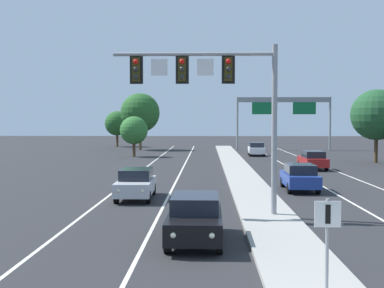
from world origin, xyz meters
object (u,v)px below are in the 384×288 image
at_px(car_receding_blue, 300,177).
at_px(tree_far_left_a, 140,113).
at_px(overhead_signal_mast, 217,89).
at_px(tree_far_left_b, 117,123).
at_px(median_sign_post, 327,232).
at_px(car_receding_white, 256,149).
at_px(tree_far_right_c, 377,115).
at_px(car_oncoming_black, 195,218).
at_px(car_receding_red, 313,160).
at_px(car_oncoming_silver, 136,183).
at_px(tree_far_left_c, 134,130).

height_order(car_receding_blue, tree_far_left_a, tree_far_left_a).
xyz_separation_m(overhead_signal_mast, tree_far_left_b, (-14.76, 59.02, -1.76)).
bearing_deg(median_sign_post, car_receding_white, 86.34).
bearing_deg(tree_far_left_a, car_receding_white, -37.10).
xyz_separation_m(tree_far_left_a, tree_far_left_b, (-4.87, 8.93, -1.54)).
distance_m(car_receding_blue, tree_far_right_c, 23.45).
bearing_deg(tree_far_left_b, tree_far_left_a, -61.40).
xyz_separation_m(car_oncoming_black, tree_far_left_b, (-13.93, 63.45, 2.90)).
xyz_separation_m(car_receding_blue, tree_far_left_b, (-19.83, 50.55, 2.90)).
bearing_deg(car_receding_red, car_receding_blue, -104.90).
bearing_deg(car_oncoming_silver, tree_far_right_c, 49.26).
relative_size(overhead_signal_mast, car_receding_white, 1.60).
bearing_deg(overhead_signal_mast, tree_far_left_a, 101.17).
height_order(overhead_signal_mast, car_receding_red, overhead_signal_mast).
height_order(car_oncoming_black, car_receding_white, same).
distance_m(overhead_signal_mast, tree_far_left_c, 37.47).
bearing_deg(tree_far_right_c, car_receding_white, 137.84).
height_order(overhead_signal_mast, car_oncoming_black, overhead_signal_mast).
bearing_deg(car_receding_white, car_oncoming_silver, -106.03).
bearing_deg(tree_far_left_c, car_oncoming_silver, -81.60).
distance_m(median_sign_post, tree_far_left_c, 47.70).
xyz_separation_m(tree_far_left_c, tree_far_left_b, (-5.95, 22.67, 0.69)).
relative_size(car_oncoming_silver, car_receding_red, 1.00).
bearing_deg(car_oncoming_black, tree_far_left_b, 102.38).
xyz_separation_m(overhead_signal_mast, car_oncoming_black, (-0.83, -4.43, -4.67)).
bearing_deg(tree_far_left_b, tree_far_left_c, -75.29).
distance_m(overhead_signal_mast, car_oncoming_black, 6.49).
xyz_separation_m(median_sign_post, tree_far_left_b, (-17.09, 69.03, 2.14)).
bearing_deg(tree_far_left_b, car_receding_red, -58.04).
relative_size(car_oncoming_black, car_receding_white, 0.99).
xyz_separation_m(car_oncoming_silver, tree_far_left_b, (-10.58, 53.98, 2.90)).
relative_size(car_receding_blue, tree_far_right_c, 0.62).
distance_m(car_oncoming_black, tree_far_left_b, 65.02).
height_order(overhead_signal_mast, car_oncoming_silver, overhead_signal_mast).
bearing_deg(car_receding_red, tree_far_left_c, 139.72).
relative_size(median_sign_post, tree_far_left_c, 0.47).
bearing_deg(car_receding_blue, overhead_signal_mast, -120.91).
distance_m(car_oncoming_black, tree_far_left_c, 41.61).
distance_m(tree_far_left_a, tree_far_left_c, 13.97).
bearing_deg(tree_far_left_b, overhead_signal_mast, -75.96).
xyz_separation_m(car_receding_blue, tree_far_right_c, (11.16, 20.26, 3.90)).
relative_size(car_receding_blue, tree_far_left_c, 0.97).
bearing_deg(tree_far_left_a, car_receding_red, -57.04).
bearing_deg(tree_far_left_a, overhead_signal_mast, -78.83).
bearing_deg(tree_far_left_a, car_oncoming_black, -80.56).
relative_size(overhead_signal_mast, tree_far_right_c, 1.00).
distance_m(car_oncoming_silver, tree_far_left_c, 31.73).
bearing_deg(car_oncoming_black, tree_far_left_c, 101.07).
bearing_deg(median_sign_post, tree_far_right_c, 70.26).
relative_size(median_sign_post, car_receding_red, 0.49).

